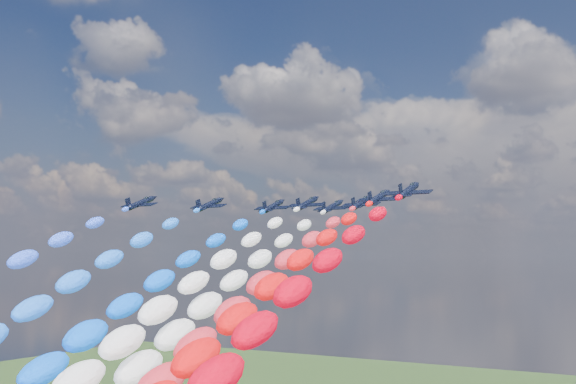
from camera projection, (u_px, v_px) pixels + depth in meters
The scene contains 12 objects.
jet_0 at pixel (140, 203), 166.70m from camera, with size 8.82×11.83×2.61m, color black, non-canonical shape.
jet_1 at pixel (210, 204), 171.15m from camera, with size 8.82×11.83×2.61m, color black, non-canonical shape.
jet_2 at pixel (273, 206), 176.83m from camera, with size 8.82×11.83×2.61m, color black, non-canonical shape.
trail_2 at pixel (64, 372), 119.42m from camera, with size 6.98×125.54×65.13m, color #085AF9, non-canonical shape.
jet_3 at pixel (307, 203), 167.26m from camera, with size 8.82×11.83×2.61m, color black, non-canonical shape.
trail_3 at pixel (98, 382), 109.86m from camera, with size 6.98×125.54×65.13m, color white, non-canonical shape.
jet_4 at pixel (332, 207), 178.24m from camera, with size 8.82×11.83×2.61m, color black, non-canonical shape.
trail_4 at pixel (154, 370), 120.83m from camera, with size 6.98×125.54×65.13m, color white, non-canonical shape.
jet_5 at pixel (362, 203), 165.30m from camera, with size 8.82×11.83×2.61m, color black, non-canonical shape.
trail_5 at pixel (177, 384), 107.89m from camera, with size 6.98×125.54×65.13m, color red, non-canonical shape.
jet_6 at pixel (379, 197), 150.30m from camera, with size 8.82×11.83×2.61m, color black, non-canonical shape.
jet_7 at pixel (409, 190), 134.37m from camera, with size 8.82×11.83×2.61m, color black, non-canonical shape.
Camera 1 is at (82.16, -133.47, 80.80)m, focal length 45.87 mm.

